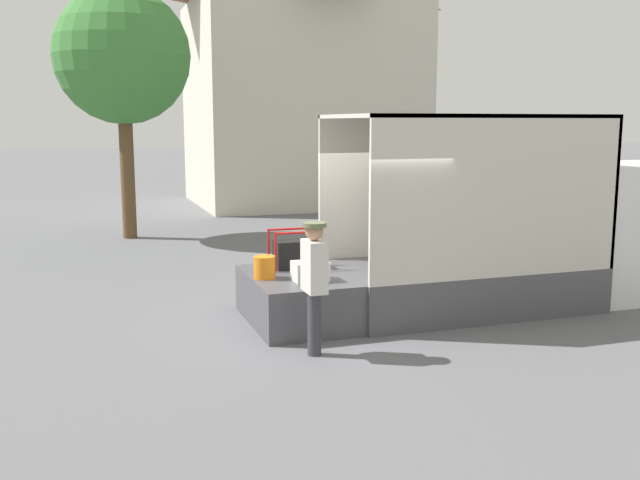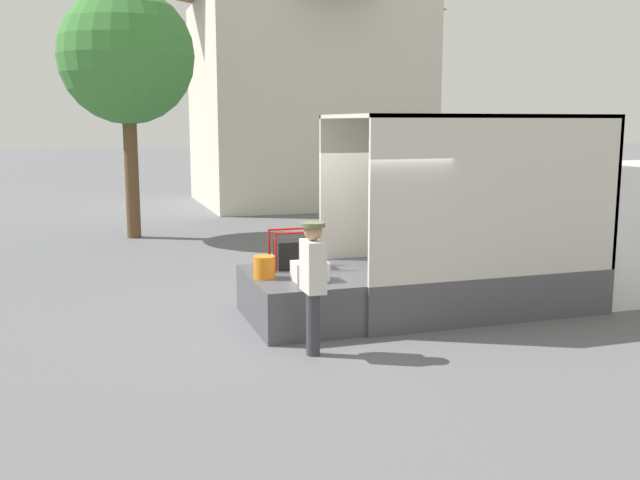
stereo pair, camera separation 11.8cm
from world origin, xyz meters
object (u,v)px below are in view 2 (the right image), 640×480
Objects in this scene: microwave at (310,271)px; portable_generator at (295,254)px; orange_bucket at (264,267)px; worker_person at (313,274)px; street_tree at (127,57)px; box_truck at (558,242)px.

portable_generator reaches higher than microwave.
worker_person is (0.28, -1.50, 0.18)m from orange_bucket.
portable_generator is 9.57m from street_tree.
orange_bucket is (-0.59, 0.37, 0.02)m from microwave.
microwave is at bearing -31.86° from orange_bucket.
portable_generator is at bearing -77.15° from street_tree.
portable_generator is (-4.51, 0.50, -0.03)m from box_truck.
box_truck is 4.54m from portable_generator.
street_tree is (-1.61, 10.69, 3.56)m from worker_person.
orange_bucket is (-5.14, -0.07, -0.10)m from box_truck.
worker_person is at bearing -79.48° from orange_bucket.
worker_person is at bearing -99.74° from portable_generator.
microwave is at bearing -78.64° from street_tree.
street_tree is (-6.48, 9.12, 3.64)m from box_truck.
box_truck is 5.11m from worker_person.
box_truck is 3.73× the size of worker_person.
street_tree is (-1.33, 9.19, 3.74)m from orange_bucket.
portable_generator is at bearing 42.06° from orange_bucket.
street_tree is at bearing 102.85° from portable_generator.
orange_bucket is at bearing -137.94° from portable_generator.
worker_person is at bearing -81.44° from street_tree.
box_truck reaches higher than worker_person.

